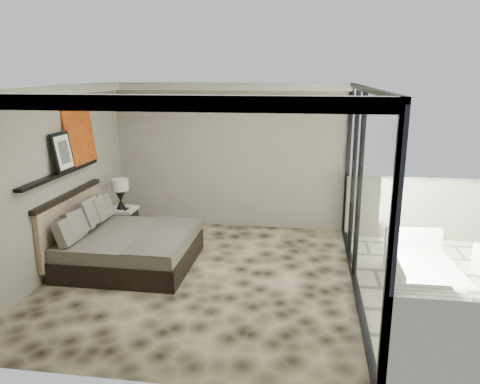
# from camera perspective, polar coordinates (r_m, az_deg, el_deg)

# --- Properties ---
(floor) EXTENTS (5.00, 5.00, 0.00)m
(floor) POSITION_cam_1_polar(r_m,az_deg,el_deg) (7.17, -4.61, -10.27)
(floor) COLOR black
(floor) RESTS_ON ground
(ceiling) EXTENTS (4.50, 5.00, 0.02)m
(ceiling) POSITION_cam_1_polar(r_m,az_deg,el_deg) (6.53, -5.11, 12.61)
(ceiling) COLOR silver
(ceiling) RESTS_ON back_wall
(back_wall) EXTENTS (4.50, 0.02, 2.80)m
(back_wall) POSITION_cam_1_polar(r_m,az_deg,el_deg) (9.10, -1.27, 4.34)
(back_wall) COLOR gray
(back_wall) RESTS_ON floor
(left_wall) EXTENTS (0.02, 5.00, 2.80)m
(left_wall) POSITION_cam_1_polar(r_m,az_deg,el_deg) (7.54, -21.66, 1.21)
(left_wall) COLOR gray
(left_wall) RESTS_ON floor
(glass_wall) EXTENTS (0.08, 5.00, 2.80)m
(glass_wall) POSITION_cam_1_polar(r_m,az_deg,el_deg) (6.58, 14.60, -0.03)
(glass_wall) COLOR white
(glass_wall) RESTS_ON floor
(terrace_slab) EXTENTS (3.00, 5.00, 0.12)m
(terrace_slab) POSITION_cam_1_polar(r_m,az_deg,el_deg) (7.38, 25.74, -11.51)
(terrace_slab) COLOR beige
(terrace_slab) RESTS_ON ground
(picture_ledge) EXTENTS (0.12, 2.20, 0.05)m
(picture_ledge) POSITION_cam_1_polar(r_m,az_deg,el_deg) (7.58, -20.96, 2.11)
(picture_ledge) COLOR black
(picture_ledge) RESTS_ON left_wall
(bed) EXTENTS (1.99, 1.92, 1.09)m
(bed) POSITION_cam_1_polar(r_m,az_deg,el_deg) (7.69, -13.89, -6.30)
(bed) COLOR black
(bed) RESTS_ON floor
(nightstand) EXTENTS (0.49, 0.49, 0.48)m
(nightstand) POSITION_cam_1_polar(r_m,az_deg,el_deg) (9.12, -14.01, -3.57)
(nightstand) COLOR black
(nightstand) RESTS_ON floor
(table_lamp) EXTENTS (0.31, 0.31, 0.57)m
(table_lamp) POSITION_cam_1_polar(r_m,az_deg,el_deg) (8.91, -14.41, 0.24)
(table_lamp) COLOR black
(table_lamp) RESTS_ON nightstand
(abstract_canvas) EXTENTS (0.13, 0.90, 0.90)m
(abstract_canvas) POSITION_cam_1_polar(r_m,az_deg,el_deg) (8.11, -18.97, 6.45)
(abstract_canvas) COLOR #B6360F
(abstract_canvas) RESTS_ON picture_ledge
(framed_print) EXTENTS (0.11, 0.50, 0.60)m
(framed_print) POSITION_cam_1_polar(r_m,az_deg,el_deg) (7.53, -20.81, 4.57)
(framed_print) COLOR black
(framed_print) RESTS_ON picture_ledge
(lounger) EXTENTS (0.95, 1.74, 0.66)m
(lounger) POSITION_cam_1_polar(r_m,az_deg,el_deg) (7.19, 21.70, -9.46)
(lounger) COLOR silver
(lounger) RESTS_ON terrace_slab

